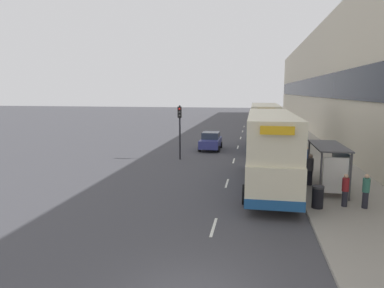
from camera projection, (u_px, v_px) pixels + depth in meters
pavement at (292, 133)px, 45.41m from camera, size 5.00×93.00×0.14m
terrace_facade at (326, 82)px, 43.68m from camera, size 3.10×93.00×13.56m
lane_mark_1 at (214, 227)px, 14.11m from camera, size 0.12×2.00×0.01m
lane_mark_2 at (227, 183)px, 20.84m from camera, size 0.12×2.00×0.01m
lane_mark_3 at (234, 161)px, 27.58m from camera, size 0.12×2.00×0.01m
lane_mark_4 at (238, 147)px, 34.32m from camera, size 0.12×2.00×0.01m
lane_mark_5 at (241, 138)px, 41.05m from camera, size 0.12×2.00×0.01m
lane_mark_6 at (243, 131)px, 47.79m from camera, size 0.12×2.00×0.01m
lane_mark_7 at (244, 126)px, 54.53m from camera, size 0.12×2.00×0.01m
bus_shelter at (332, 160)px, 18.54m from camera, size 1.60×4.20×2.48m
double_decker_bus_near at (270, 148)px, 19.74m from camera, size 2.85×11.14×4.30m
double_decker_bus_ahead at (264, 126)px, 32.94m from camera, size 2.85×10.29×4.30m
car_0 at (211, 141)px, 32.72m from camera, size 1.99×3.83×1.68m
pedestrian_at_shelter at (366, 191)px, 15.88m from camera, size 0.32×0.32×1.64m
pedestrian_1 at (306, 158)px, 23.71m from camera, size 0.32×0.32×1.63m
pedestrian_2 at (310, 169)px, 19.81m from camera, size 0.36×0.36×1.82m
pedestrian_3 at (297, 161)px, 22.69m from camera, size 0.32×0.32×1.64m
pedestrian_4 at (345, 190)px, 16.13m from camera, size 0.31×0.31×1.58m
litter_bin at (318, 197)px, 15.97m from camera, size 0.55×0.55×1.05m
traffic_light_far_kerb at (180, 123)px, 27.70m from camera, size 0.30×0.32×4.43m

